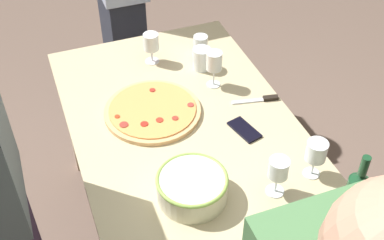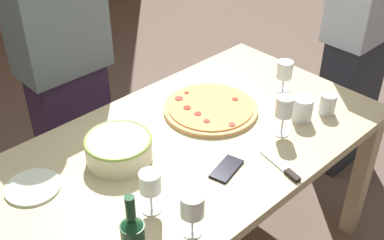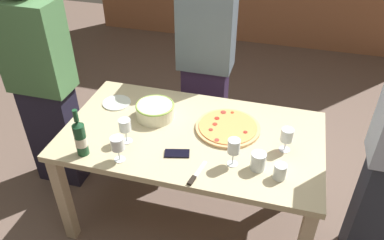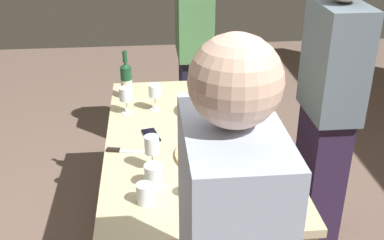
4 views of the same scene
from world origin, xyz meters
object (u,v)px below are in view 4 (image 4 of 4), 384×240
object	(u,v)px
side_plate	(212,91)
person_guest_right	(328,109)
cup_ceramic	(154,176)
pizza_knife	(121,151)
cup_amber	(144,194)
wine_glass_far_right	(203,181)
person_host	(194,51)
serving_bowl	(205,105)
pizza	(216,154)
dining_table	(192,152)
wine_glass_near_pizza	(155,92)
wine_glass_far_left	(152,146)
cell_phone	(151,135)
wine_bottle	(126,80)
wine_glass_by_bottle	(126,95)

from	to	relation	value
side_plate	person_guest_right	size ratio (longest dim) A/B	0.12
cup_ceramic	pizza_knife	xyz separation A→B (m)	(-0.31, -0.16, -0.05)
cup_amber	pizza_knife	bearing A→B (deg)	-165.36
wine_glass_far_right	person_host	bearing A→B (deg)	175.54
serving_bowl	pizza	bearing A→B (deg)	-0.44
dining_table	cup_amber	world-z (taller)	cup_amber
pizza	wine_glass_near_pizza	world-z (taller)	wine_glass_near_pizza
cup_amber	person_guest_right	xyz separation A→B (m)	(-0.66, 1.02, 0.04)
wine_glass_far_left	side_plate	distance (m)	0.98
side_plate	person_guest_right	world-z (taller)	person_guest_right
serving_bowl	dining_table	bearing A→B (deg)	-20.54
cup_ceramic	person_guest_right	distance (m)	1.12
wine_glass_far_right	cup_ceramic	world-z (taller)	wine_glass_far_right
wine_glass_far_left	cell_phone	bearing A→B (deg)	-179.66
wine_bottle	cell_phone	bearing A→B (deg)	14.60
pizza	pizza_knife	bearing A→B (deg)	-100.56
serving_bowl	cup_ceramic	world-z (taller)	cup_ceramic
wine_glass_far_left	cup_ceramic	bearing A→B (deg)	1.06
wine_bottle	person_host	xyz separation A→B (m)	(-0.55, 0.47, -0.01)
cup_ceramic	person_host	size ratio (longest dim) A/B	0.06
wine_bottle	pizza	bearing A→B (deg)	30.69
wine_bottle	wine_glass_by_bottle	distance (m)	0.23
wine_bottle	cup_ceramic	world-z (taller)	wine_bottle
dining_table	person_host	distance (m)	1.13
wine_glass_far_left	serving_bowl	bearing A→B (deg)	150.97
wine_glass_far_left	wine_glass_by_bottle	bearing A→B (deg)	-167.83
wine_glass_far_right	cup_amber	size ratio (longest dim) A/B	1.65
wine_glass_far_left	person_guest_right	distance (m)	1.06
wine_bottle	wine_glass_far_right	size ratio (longest dim) A/B	2.03
cup_ceramic	pizza_knife	bearing A→B (deg)	-153.63
person_guest_right	cup_ceramic	bearing A→B (deg)	21.13
wine_glass_far_right	cell_phone	bearing A→B (deg)	-160.98
side_plate	person_guest_right	distance (m)	0.76
wine_bottle	wine_glass_far_left	world-z (taller)	wine_bottle
dining_table	pizza	world-z (taller)	pizza
pizza_knife	serving_bowl	bearing A→B (deg)	130.08
wine_bottle	person_host	distance (m)	0.73
serving_bowl	cup_ceramic	bearing A→B (deg)	-23.88
cup_amber	cell_phone	distance (m)	0.59
side_plate	cell_phone	bearing A→B (deg)	-35.48
pizza	cell_phone	bearing A→B (deg)	-126.85
wine_glass_near_pizza	side_plate	bearing A→B (deg)	122.48
pizza_knife	wine_glass_far_right	bearing A→B (deg)	38.62
wine_glass_far_left	person_guest_right	bearing A→B (deg)	112.03
cup_amber	side_plate	world-z (taller)	cup_amber
wine_glass_near_pizza	person_guest_right	distance (m)	0.98
wine_glass_far_right	person_guest_right	bearing A→B (deg)	130.71
cup_ceramic	side_plate	distance (m)	1.10
cup_amber	wine_glass_far_right	bearing A→B (deg)	87.60
dining_table	cell_phone	world-z (taller)	cell_phone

